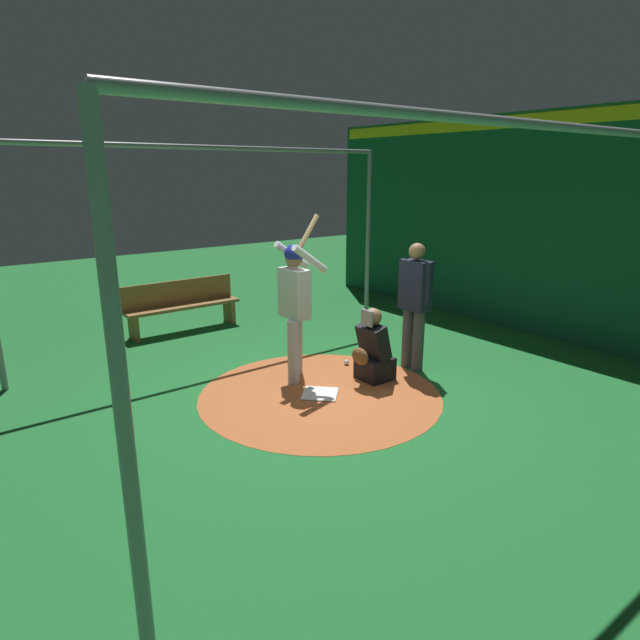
% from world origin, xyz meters
% --- Properties ---
extents(ground_plane, '(25.46, 25.46, 0.00)m').
position_xyz_m(ground_plane, '(0.00, 0.00, 0.00)').
color(ground_plane, '#1E6B2D').
extents(dirt_circle, '(2.96, 2.96, 0.01)m').
position_xyz_m(dirt_circle, '(0.00, 0.00, 0.00)').
color(dirt_circle, '#B76033').
rests_on(dirt_circle, ground).
extents(home_plate, '(0.59, 0.59, 0.01)m').
position_xyz_m(home_plate, '(0.00, 0.00, 0.01)').
color(home_plate, white).
rests_on(home_plate, dirt_circle).
extents(batter, '(0.68, 0.49, 2.11)m').
position_xyz_m(batter, '(-0.08, -0.63, 1.08)').
color(batter, '#BCBCC0').
rests_on(batter, ground).
extents(catcher, '(0.58, 0.40, 0.97)m').
position_xyz_m(catcher, '(-0.84, 0.03, 0.38)').
color(catcher, black).
rests_on(catcher, ground).
extents(umpire, '(0.22, 0.49, 1.74)m').
position_xyz_m(umpire, '(-1.55, 0.06, 0.98)').
color(umpire, '#4C4C51').
rests_on(umpire, ground).
extents(back_wall, '(0.22, 9.46, 3.56)m').
position_xyz_m(back_wall, '(-4.48, 0.00, 1.79)').
color(back_wall, '#145133').
rests_on(back_wall, ground).
extents(cage_frame, '(6.17, 5.13, 3.00)m').
position_xyz_m(cage_frame, '(0.00, 0.00, 2.14)').
color(cage_frame, gray).
rests_on(cage_frame, ground).
extents(bench, '(1.97, 0.36, 0.85)m').
position_xyz_m(bench, '(0.19, -3.64, 0.45)').
color(bench, olive).
rests_on(bench, ground).
extents(baseball_0, '(0.07, 0.07, 0.07)m').
position_xyz_m(baseball_0, '(-0.93, -0.59, 0.04)').
color(baseball_0, white).
rests_on(baseball_0, dirt_circle).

